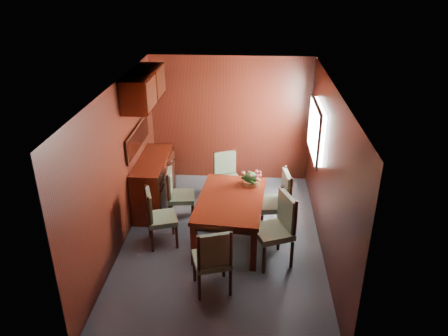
# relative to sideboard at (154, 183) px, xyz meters

# --- Properties ---
(ground) EXTENTS (4.50, 4.50, 0.00)m
(ground) POSITION_rel_sideboard_xyz_m (1.25, -1.00, -0.45)
(ground) COLOR #3F4956
(ground) RESTS_ON ground
(room_shell) EXTENTS (3.06, 4.52, 2.41)m
(room_shell) POSITION_rel_sideboard_xyz_m (1.15, -0.67, 1.18)
(room_shell) COLOR black
(room_shell) RESTS_ON ground
(sideboard) EXTENTS (0.48, 1.40, 0.90)m
(sideboard) POSITION_rel_sideboard_xyz_m (0.00, 0.00, 0.00)
(sideboard) COLOR black
(sideboard) RESTS_ON ground
(dining_table) EXTENTS (1.08, 1.61, 0.72)m
(dining_table) POSITION_rel_sideboard_xyz_m (1.37, -0.93, 0.17)
(dining_table) COLOR black
(dining_table) RESTS_ON ground
(chair_left_near) EXTENTS (0.54, 0.55, 0.92)m
(chair_left_near) POSITION_rel_sideboard_xyz_m (0.29, -1.13, 0.06)
(chair_left_near) COLOR black
(chair_left_near) RESTS_ON ground
(chair_left_far) EXTENTS (0.47, 0.49, 0.93)m
(chair_left_far) POSITION_rel_sideboard_xyz_m (0.47, -0.43, 0.06)
(chair_left_far) COLOR black
(chair_left_far) RESTS_ON ground
(chair_right_near) EXTENTS (0.64, 0.65, 1.07)m
(chair_right_near) POSITION_rel_sideboard_xyz_m (2.06, -1.41, 0.14)
(chair_right_near) COLOR black
(chair_right_near) RESTS_ON ground
(chair_right_far) EXTENTS (0.53, 0.55, 1.03)m
(chair_right_far) POSITION_rel_sideboard_xyz_m (2.10, -0.63, 0.12)
(chair_right_far) COLOR black
(chair_right_far) RESTS_ON ground
(chair_head) EXTENTS (0.57, 0.56, 0.97)m
(chair_head) POSITION_rel_sideboard_xyz_m (1.22, -2.14, 0.09)
(chair_head) COLOR black
(chair_head) RESTS_ON ground
(chair_foot) EXTENTS (0.54, 0.53, 0.90)m
(chair_foot) POSITION_rel_sideboard_xyz_m (1.23, 0.34, 0.05)
(chair_foot) COLOR black
(chair_foot) RESTS_ON ground
(flower_centerpiece) EXTENTS (0.30, 0.30, 0.30)m
(flower_centerpiece) POSITION_rel_sideboard_xyz_m (1.67, -0.47, 0.41)
(flower_centerpiece) COLOR #A55C32
(flower_centerpiece) RESTS_ON dining_table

